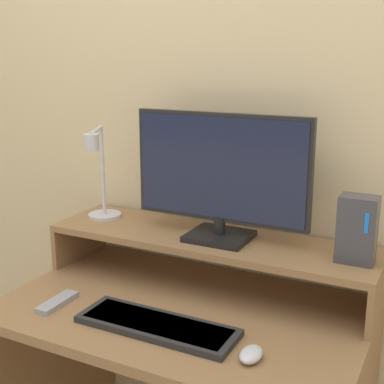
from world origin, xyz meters
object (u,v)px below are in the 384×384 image
Objects in this scene: router_dock at (357,229)px; mouse at (251,354)px; keyboard at (157,325)px; remote_control at (57,302)px; desk_lamp at (100,182)px; monitor at (220,175)px.

router_dock is 0.46m from mouse.
router_dock is at bearing 35.33° from keyboard.
keyboard is at bearing 1.94° from remote_control.
desk_lamp is 0.84m from router_dock.
monitor reaches higher than remote_control.
router_dock is 2.28× the size of mouse.
mouse is at bearing -25.75° from desk_lamp.
remote_control is at bearing 178.50° from mouse.
desk_lamp is 3.94× the size of mouse.
desk_lamp is 0.57m from keyboard.
desk_lamp is at bearing 100.33° from remote_control.
monitor is 1.26× the size of keyboard.
monitor is 2.98× the size of router_dock.
monitor is 0.48m from keyboard.
keyboard is (-0.04, -0.32, -0.35)m from monitor.
monitor is 1.72× the size of desk_lamp.
keyboard reaches higher than remote_control.
mouse is 0.56× the size of remote_control.
remote_control is at bearing -178.06° from keyboard.
router_dock is (0.84, 0.02, -0.05)m from desk_lamp.
mouse is 0.62m from remote_control.
router_dock is at bearing 64.00° from mouse.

